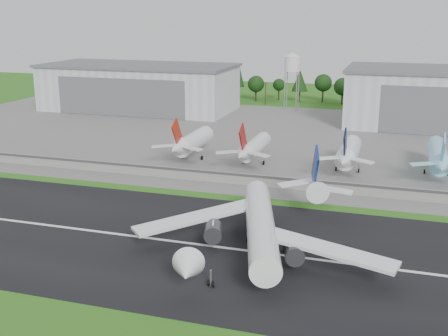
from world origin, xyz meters
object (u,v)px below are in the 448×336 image
(main_airliner, at_px, (259,232))
(parked_jet_red_a, at_px, (190,142))
(parked_jet_red_b, at_px, (252,148))
(parked_jet_navy, at_px, (348,153))
(parked_jet_skyblue, at_px, (438,157))

(main_airliner, xyz_separation_m, parked_jet_red_a, (-40.61, 67.00, 1.39))
(parked_jet_red_b, xyz_separation_m, parked_jet_navy, (30.52, 0.07, 0.42))
(parked_jet_red_a, bearing_deg, parked_jet_skyblue, 3.63)
(parked_jet_red_a, height_order, parked_jet_navy, parked_jet_navy)
(parked_jet_red_a, bearing_deg, parked_jet_red_b, -0.16)
(parked_jet_red_b, distance_m, parked_jet_skyblue, 57.34)
(parked_jet_skyblue, bearing_deg, parked_jet_navy, -169.37)
(parked_jet_red_b, relative_size, parked_jet_skyblue, 0.84)
(parked_jet_red_a, xyz_separation_m, parked_jet_navy, (52.07, 0.01, 0.06))
(main_airliner, bearing_deg, parked_jet_red_b, -90.27)
(main_airliner, xyz_separation_m, parked_jet_skyblue, (38.06, 71.99, 1.31))
(main_airliner, distance_m, parked_jet_red_a, 78.36)
(main_airliner, xyz_separation_m, parked_jet_red_b, (-19.06, 66.93, 1.03))
(main_airliner, relative_size, parked_jet_red_a, 1.86)
(parked_jet_red_a, bearing_deg, main_airliner, -58.78)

